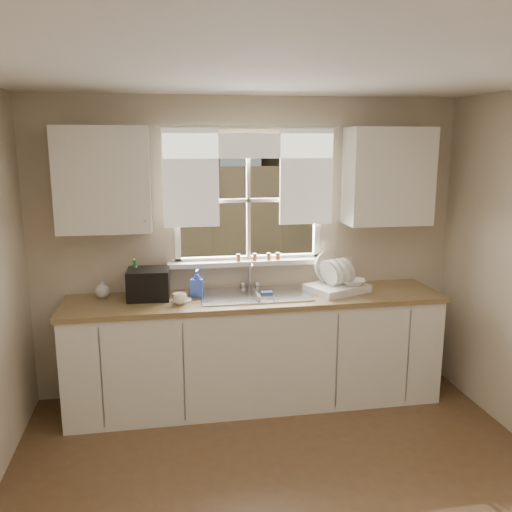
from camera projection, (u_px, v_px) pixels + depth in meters
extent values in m
cube|color=beige|center=(249.00, 323.00, 4.74)|extent=(3.60, 0.02, 1.15)
cube|color=beige|center=(249.00, 118.00, 4.38)|extent=(3.60, 0.02, 0.35)
cube|color=beige|center=(101.00, 203.00, 4.32)|extent=(1.20, 0.02, 1.00)
cube|color=beige|center=(384.00, 198.00, 4.73)|extent=(1.20, 0.02, 1.00)
cube|color=silver|center=(320.00, 58.00, 2.42)|extent=(3.60, 4.00, 0.02)
cube|color=white|center=(249.00, 259.00, 4.65)|extent=(1.30, 0.06, 0.05)
cube|color=white|center=(248.00, 140.00, 4.44)|extent=(1.30, 0.06, 0.05)
cube|color=white|center=(176.00, 202.00, 4.44)|extent=(0.05, 0.06, 1.05)
cube|color=white|center=(317.00, 199.00, 4.64)|extent=(0.05, 0.06, 1.05)
cube|color=white|center=(248.00, 200.00, 4.54)|extent=(0.03, 0.04, 1.00)
cube|color=white|center=(248.00, 200.00, 4.54)|extent=(1.20, 0.04, 0.03)
cube|color=white|center=(250.00, 262.00, 4.59)|extent=(1.38, 0.14, 0.04)
cylinder|color=white|center=(250.00, 127.00, 4.34)|extent=(1.50, 0.02, 0.02)
cube|color=white|center=(191.00, 178.00, 4.35)|extent=(0.45, 0.02, 0.80)
cube|color=white|center=(306.00, 176.00, 4.51)|extent=(0.45, 0.02, 0.80)
cube|color=white|center=(250.00, 146.00, 4.38)|extent=(1.40, 0.02, 0.20)
cube|color=white|center=(255.00, 352.00, 4.47)|extent=(3.00, 0.62, 0.87)
cube|color=olive|center=(255.00, 299.00, 4.37)|extent=(3.04, 0.65, 0.04)
cube|color=white|center=(103.00, 180.00, 4.12)|extent=(0.70, 0.33, 0.80)
cube|color=white|center=(388.00, 176.00, 4.51)|extent=(0.70, 0.33, 0.80)
cube|color=beige|center=(348.00, 264.00, 4.77)|extent=(0.08, 0.01, 0.12)
cylinder|color=brown|center=(269.00, 256.00, 4.59)|extent=(0.04, 0.04, 0.06)
cylinder|color=brown|center=(255.00, 257.00, 4.57)|extent=(0.04, 0.04, 0.06)
cylinder|color=brown|center=(278.00, 256.00, 4.60)|extent=(0.04, 0.04, 0.06)
cylinder|color=brown|center=(238.00, 258.00, 4.54)|extent=(0.04, 0.04, 0.06)
cube|color=#335421|center=(204.00, 264.00, 9.69)|extent=(20.00, 10.00, 0.02)
cube|color=#927451|center=(215.00, 232.00, 7.57)|extent=(8.00, 0.10, 1.80)
cube|color=maroon|center=(136.00, 195.00, 10.70)|extent=(3.00, 3.00, 2.20)
cube|color=black|center=(134.00, 130.00, 10.44)|extent=(3.20, 3.20, 0.30)
cylinder|color=#423021|center=(270.00, 170.00, 10.55)|extent=(0.36, 0.36, 3.20)
sphere|color=#214716|center=(271.00, 39.00, 10.05)|extent=(4.00, 4.00, 4.00)
sphere|color=#214716|center=(205.00, 25.00, 11.21)|extent=(3.20, 3.20, 3.20)
cube|color=#B7B7BC|center=(255.00, 305.00, 4.41)|extent=(0.84, 0.46, 0.18)
cube|color=#B7B7BC|center=(255.00, 295.00, 4.39)|extent=(0.88, 0.50, 0.01)
cube|color=#B7B7BC|center=(255.00, 298.00, 4.40)|extent=(0.02, 0.41, 0.14)
cylinder|color=silver|center=(250.00, 275.00, 4.61)|extent=(0.03, 0.03, 0.22)
cylinder|color=silver|center=(251.00, 264.00, 4.51)|extent=(0.02, 0.18, 0.02)
sphere|color=silver|center=(243.00, 284.00, 4.62)|extent=(0.05, 0.05, 0.05)
sphere|color=silver|center=(257.00, 284.00, 4.64)|extent=(0.05, 0.05, 0.05)
cube|color=white|center=(337.00, 288.00, 4.50)|extent=(0.56, 0.50, 0.06)
cylinder|color=white|center=(327.00, 267.00, 4.58)|extent=(0.27, 0.17, 0.25)
cylinder|color=white|center=(329.00, 273.00, 4.43)|extent=(0.15, 0.23, 0.22)
cylinder|color=white|center=(335.00, 272.00, 4.46)|extent=(0.15, 0.23, 0.22)
cylinder|color=white|center=(340.00, 271.00, 4.49)|extent=(0.15, 0.23, 0.22)
cylinder|color=white|center=(346.00, 270.00, 4.52)|extent=(0.15, 0.23, 0.22)
imported|color=white|center=(353.00, 282.00, 4.47)|extent=(0.25, 0.25, 0.05)
imported|color=#2D8B40|center=(135.00, 278.00, 4.35)|extent=(0.12, 0.12, 0.31)
imported|color=blue|center=(197.00, 283.00, 4.35)|extent=(0.12, 0.12, 0.22)
imported|color=beige|center=(102.00, 288.00, 4.32)|extent=(0.15, 0.15, 0.15)
cylinder|color=white|center=(182.00, 300.00, 4.24)|extent=(0.16, 0.16, 0.01)
imported|color=white|center=(180.00, 299.00, 4.15)|extent=(0.14, 0.14, 0.09)
cube|color=black|center=(149.00, 284.00, 4.29)|extent=(0.34, 0.30, 0.24)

